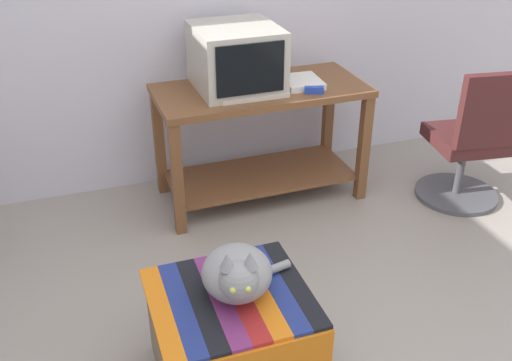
# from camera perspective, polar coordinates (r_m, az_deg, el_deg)

# --- Properties ---
(desk) EXTENTS (1.26, 0.60, 0.73)m
(desk) POSITION_cam_1_polar(r_m,az_deg,el_deg) (3.59, 0.45, 5.52)
(desk) COLOR brown
(desk) RESTS_ON ground_plane
(tv_monitor) EXTENTS (0.48, 0.52, 0.36)m
(tv_monitor) POSITION_cam_1_polar(r_m,az_deg,el_deg) (3.45, -1.95, 11.84)
(tv_monitor) COLOR #BCB7A8
(tv_monitor) RESTS_ON desk
(keyboard) EXTENTS (0.40, 0.15, 0.02)m
(keyboard) POSITION_cam_1_polar(r_m,az_deg,el_deg) (3.35, -0.32, 8.35)
(keyboard) COLOR beige
(keyboard) RESTS_ON desk
(book) EXTENTS (0.23, 0.27, 0.04)m
(book) POSITION_cam_1_polar(r_m,az_deg,el_deg) (3.55, 4.48, 9.57)
(book) COLOR white
(book) RESTS_ON desk
(ottoman_with_blanket) EXTENTS (0.63, 0.58, 0.43)m
(ottoman_with_blanket) POSITION_cam_1_polar(r_m,az_deg,el_deg) (2.48, -2.41, -14.99)
(ottoman_with_blanket) COLOR #7A664C
(ottoman_with_blanket) RESTS_ON ground_plane
(cat) EXTENTS (0.42, 0.37, 0.27)m
(cat) POSITION_cam_1_polar(r_m,az_deg,el_deg) (2.27, -1.80, -9.09)
(cat) COLOR gray
(cat) RESTS_ON ottoman_with_blanket
(office_chair) EXTENTS (0.52, 0.52, 0.89)m
(office_chair) POSITION_cam_1_polar(r_m,az_deg,el_deg) (3.80, 20.20, 3.17)
(office_chair) COLOR #4C4C51
(office_chair) RESTS_ON ground_plane
(stapler) EXTENTS (0.12, 0.07, 0.04)m
(stapler) POSITION_cam_1_polar(r_m,az_deg,el_deg) (3.42, 5.69, 8.78)
(stapler) COLOR #2342B7
(stapler) RESTS_ON desk
(pen) EXTENTS (0.07, 0.13, 0.01)m
(pen) POSITION_cam_1_polar(r_m,az_deg,el_deg) (3.68, 4.84, 10.05)
(pen) COLOR #B7B7BC
(pen) RESTS_ON desk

